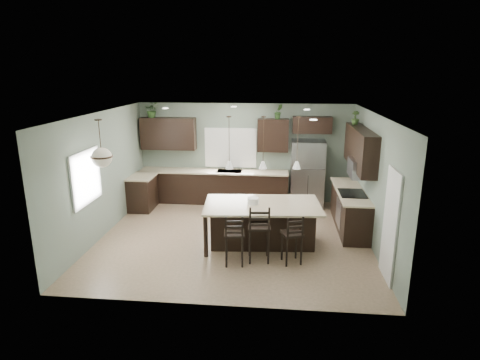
% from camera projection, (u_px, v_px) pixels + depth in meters
% --- Properties ---
extents(ground, '(6.00, 6.00, 0.00)m').
position_uv_depth(ground, '(234.00, 237.00, 9.15)').
color(ground, '#9E8466').
rests_on(ground, ground).
extents(pantry_door, '(0.04, 0.82, 2.04)m').
position_uv_depth(pantry_door, '(390.00, 226.00, 7.11)').
color(pantry_door, white).
rests_on(pantry_door, ground).
extents(window_back, '(1.35, 0.02, 1.00)m').
position_uv_depth(window_back, '(231.00, 148.00, 11.40)').
color(window_back, white).
rests_on(window_back, room_shell).
extents(window_left, '(0.02, 1.10, 1.00)m').
position_uv_depth(window_left, '(85.00, 177.00, 8.25)').
color(window_left, white).
rests_on(window_left, room_shell).
extents(left_return_cabs, '(0.60, 0.90, 0.90)m').
position_uv_depth(left_return_cabs, '(143.00, 193.00, 10.91)').
color(left_return_cabs, black).
rests_on(left_return_cabs, ground).
extents(left_return_countertop, '(0.66, 0.96, 0.04)m').
position_uv_depth(left_return_countertop, '(142.00, 176.00, 10.79)').
color(left_return_countertop, beige).
rests_on(left_return_countertop, left_return_cabs).
extents(back_lower_cabs, '(4.20, 0.60, 0.90)m').
position_uv_depth(back_lower_cabs, '(214.00, 187.00, 11.46)').
color(back_lower_cabs, black).
rests_on(back_lower_cabs, ground).
extents(back_countertop, '(4.20, 0.66, 0.04)m').
position_uv_depth(back_countertop, '(214.00, 171.00, 11.31)').
color(back_countertop, beige).
rests_on(back_countertop, back_lower_cabs).
extents(sink_inset, '(0.70, 0.45, 0.01)m').
position_uv_depth(sink_inset, '(229.00, 171.00, 11.27)').
color(sink_inset, gray).
rests_on(sink_inset, back_countertop).
extents(faucet, '(0.02, 0.02, 0.28)m').
position_uv_depth(faucet, '(229.00, 166.00, 11.20)').
color(faucet, silver).
rests_on(faucet, back_countertop).
extents(back_upper_left, '(1.55, 0.34, 0.90)m').
position_uv_depth(back_upper_left, '(168.00, 134.00, 11.31)').
color(back_upper_left, black).
rests_on(back_upper_left, room_shell).
extents(back_upper_right, '(0.85, 0.34, 0.90)m').
position_uv_depth(back_upper_right, '(273.00, 135.00, 11.03)').
color(back_upper_right, black).
rests_on(back_upper_right, room_shell).
extents(fridge_header, '(1.05, 0.34, 0.45)m').
position_uv_depth(fridge_header, '(312.00, 125.00, 10.85)').
color(fridge_header, black).
rests_on(fridge_header, room_shell).
extents(right_lower_cabs, '(0.60, 2.35, 0.90)m').
position_uv_depth(right_lower_cabs, '(350.00, 210.00, 9.61)').
color(right_lower_cabs, black).
rests_on(right_lower_cabs, ground).
extents(right_countertop, '(0.66, 2.35, 0.04)m').
position_uv_depth(right_countertop, '(350.00, 191.00, 9.49)').
color(right_countertop, beige).
rests_on(right_countertop, right_lower_cabs).
extents(cooktop, '(0.58, 0.75, 0.02)m').
position_uv_depth(cooktop, '(352.00, 193.00, 9.22)').
color(cooktop, black).
rests_on(cooktop, right_countertop).
extents(wall_oven_front, '(0.01, 0.72, 0.60)m').
position_uv_depth(wall_oven_front, '(338.00, 213.00, 9.38)').
color(wall_oven_front, gray).
rests_on(wall_oven_front, right_lower_cabs).
extents(right_upper_cabs, '(0.34, 2.35, 0.90)m').
position_uv_depth(right_upper_cabs, '(360.00, 148.00, 9.20)').
color(right_upper_cabs, black).
rests_on(right_upper_cabs, room_shell).
extents(microwave, '(0.40, 0.75, 0.40)m').
position_uv_depth(microwave, '(359.00, 168.00, 9.05)').
color(microwave, gray).
rests_on(microwave, right_upper_cabs).
extents(refrigerator, '(0.90, 0.74, 1.85)m').
position_uv_depth(refrigerator, '(307.00, 174.00, 11.03)').
color(refrigerator, '#96989F').
rests_on(refrigerator, ground).
extents(kitchen_island, '(2.57, 1.59, 0.92)m').
position_uv_depth(kitchen_island, '(262.00, 224.00, 8.67)').
color(kitchen_island, black).
rests_on(kitchen_island, ground).
extents(serving_dish, '(0.24, 0.24, 0.14)m').
position_uv_depth(serving_dish, '(253.00, 201.00, 8.53)').
color(serving_dish, white).
rests_on(serving_dish, kitchen_island).
extents(bar_stool_left, '(0.43, 0.43, 1.05)m').
position_uv_depth(bar_stool_left, '(234.00, 239.00, 7.76)').
color(bar_stool_left, black).
rests_on(bar_stool_left, ground).
extents(bar_stool_center, '(0.48, 0.48, 1.19)m').
position_uv_depth(bar_stool_center, '(259.00, 233.00, 7.90)').
color(bar_stool_center, black).
rests_on(bar_stool_center, ground).
extents(bar_stool_right, '(0.47, 0.47, 1.02)m').
position_uv_depth(bar_stool_right, '(292.00, 239.00, 7.82)').
color(bar_stool_right, black).
rests_on(bar_stool_right, ground).
extents(pendant_left, '(0.17, 0.17, 1.10)m').
position_uv_depth(pendant_left, '(229.00, 143.00, 8.21)').
color(pendant_left, silver).
rests_on(pendant_left, room_shell).
extents(pendant_center, '(0.17, 0.17, 1.10)m').
position_uv_depth(pendant_center, '(263.00, 143.00, 8.19)').
color(pendant_center, silver).
rests_on(pendant_center, room_shell).
extents(pendant_right, '(0.17, 0.17, 1.10)m').
position_uv_depth(pendant_right, '(298.00, 143.00, 8.18)').
color(pendant_right, white).
rests_on(pendant_right, room_shell).
extents(chandelier, '(0.43, 0.43, 0.94)m').
position_uv_depth(chandelier, '(100.00, 143.00, 7.69)').
color(chandelier, beige).
rests_on(chandelier, room_shell).
extents(plant_back_left, '(0.46, 0.42, 0.43)m').
position_uv_depth(plant_back_left, '(152.00, 110.00, 11.14)').
color(plant_back_left, '#294920').
rests_on(plant_back_left, back_upper_left).
extents(plant_back_right, '(0.27, 0.24, 0.41)m').
position_uv_depth(plant_back_right, '(279.00, 111.00, 10.81)').
color(plant_back_right, '#325525').
rests_on(plant_back_right, back_upper_right).
extents(plant_right_wall, '(0.24, 0.24, 0.33)m').
position_uv_depth(plant_right_wall, '(355.00, 118.00, 9.72)').
color(plant_right_wall, '#385826').
rests_on(plant_right_wall, right_upper_cabs).
extents(room_shell, '(6.00, 6.00, 6.00)m').
position_uv_depth(room_shell, '(234.00, 165.00, 8.70)').
color(room_shell, slate).
rests_on(room_shell, ground).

